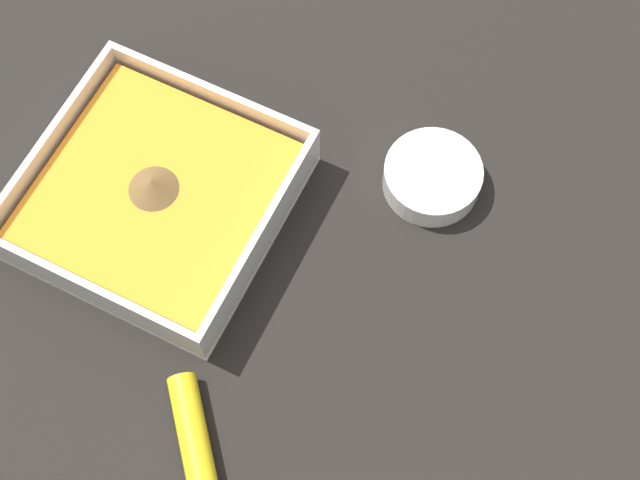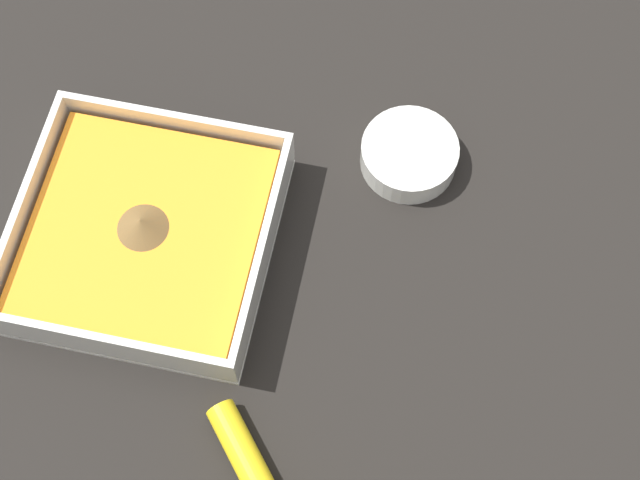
{
  "view_description": "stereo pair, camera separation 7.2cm",
  "coord_description": "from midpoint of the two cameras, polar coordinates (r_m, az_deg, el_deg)",
  "views": [
    {
      "loc": [
        -0.24,
        -0.23,
        0.69
      ],
      "look_at": [
        0.02,
        -0.1,
        0.02
      ],
      "focal_mm": 50.0,
      "sensor_mm": 36.0,
      "label": 1
    },
    {
      "loc": [
        -0.27,
        -0.16,
        0.69
      ],
      "look_at": [
        0.02,
        -0.1,
        0.02
      ],
      "focal_mm": 50.0,
      "sensor_mm": 36.0,
      "label": 2
    }
  ],
  "objects": [
    {
      "name": "spice_bowl",
      "position": [
        0.77,
        9.85,
        3.67
      ],
      "size": [
        0.08,
        0.08,
        0.03
      ],
      "color": "silver",
      "rests_on": "ground_plane"
    },
    {
      "name": "square_dish",
      "position": [
        0.75,
        -7.71,
        2.41
      ],
      "size": [
        0.2,
        0.2,
        0.05
      ],
      "color": "silver",
      "rests_on": "ground_plane"
    },
    {
      "name": "ground_plane",
      "position": [
        0.76,
        -4.65,
        0.98
      ],
      "size": [
        4.0,
        4.0,
        0.0
      ],
      "primitive_type": "plane",
      "color": "black"
    }
  ]
}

